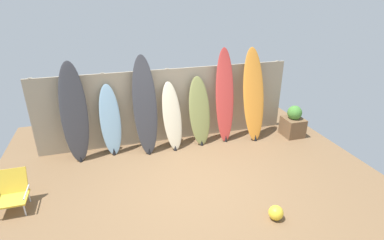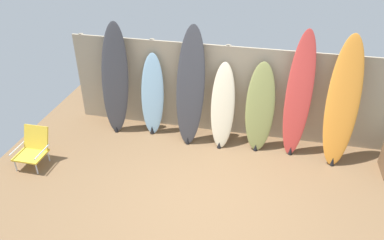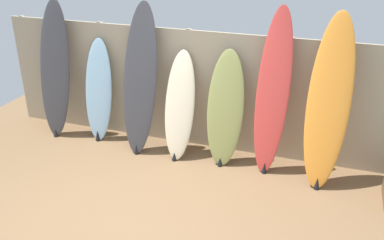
% 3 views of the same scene
% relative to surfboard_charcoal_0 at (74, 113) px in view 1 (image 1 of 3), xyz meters
% --- Properties ---
extents(ground, '(7.68, 7.68, 0.00)m').
position_rel_surfboard_charcoal_0_xyz_m(ground, '(2.11, -1.68, -1.07)').
color(ground, brown).
extents(fence_back, '(6.08, 0.11, 1.80)m').
position_rel_surfboard_charcoal_0_xyz_m(fence_back, '(2.11, 0.33, -0.17)').
color(fence_back, tan).
rests_on(fence_back, ground).
extents(surfboard_charcoal_0, '(0.57, 0.49, 2.16)m').
position_rel_surfboard_charcoal_0_xyz_m(surfboard_charcoal_0, '(0.00, 0.00, 0.00)').
color(surfboard_charcoal_0, '#38383D').
rests_on(surfboard_charcoal_0, ground).
extents(surfboard_skyblue_1, '(0.47, 0.40, 1.60)m').
position_rel_surfboard_charcoal_0_xyz_m(surfboard_skyblue_1, '(0.72, 0.05, -0.29)').
color(surfboard_skyblue_1, '#8CB7D6').
rests_on(surfboard_skyblue_1, ground).
extents(surfboard_charcoal_2, '(0.54, 0.59, 2.20)m').
position_rel_surfboard_charcoal_0_xyz_m(surfboard_charcoal_2, '(1.50, -0.05, 0.01)').
color(surfboard_charcoal_2, '#38383D').
rests_on(surfboard_charcoal_2, ground).
extents(surfboard_cream_3, '(0.49, 0.64, 1.55)m').
position_rel_surfboard_charcoal_0_xyz_m(surfboard_cream_3, '(2.11, -0.04, -0.31)').
color(surfboard_cream_3, beige).
rests_on(surfboard_cream_3, ground).
extents(surfboard_olive_4, '(0.55, 0.51, 1.63)m').
position_rel_surfboard_charcoal_0_xyz_m(surfboard_olive_4, '(2.78, -0.03, -0.27)').
color(surfboard_olive_4, olive).
rests_on(surfboard_olive_4, ground).
extents(surfboard_red_5, '(0.49, 0.51, 2.25)m').
position_rel_surfboard_charcoal_0_xyz_m(surfboard_red_5, '(3.42, -0.01, 0.04)').
color(surfboard_red_5, '#D13D38').
rests_on(surfboard_red_5, ground).
extents(surfboard_orange_6, '(0.56, 0.70, 2.23)m').
position_rel_surfboard_charcoal_0_xyz_m(surfboard_orange_6, '(4.14, -0.10, 0.03)').
color(surfboard_orange_6, orange).
rests_on(surfboard_orange_6, ground).
extents(beach_chair, '(0.50, 0.56, 0.65)m').
position_rel_surfboard_charcoal_0_xyz_m(beach_chair, '(-1.01, -1.44, -0.75)').
color(beach_chair, silver).
rests_on(beach_chair, ground).
extents(planter_box, '(0.48, 0.52, 0.81)m').
position_rel_surfboard_charcoal_0_xyz_m(planter_box, '(5.19, -0.36, -0.72)').
color(planter_box, brown).
rests_on(planter_box, ground).
extents(beach_ball, '(0.24, 0.24, 0.24)m').
position_rel_surfboard_charcoal_0_xyz_m(beach_ball, '(3.15, -2.99, -0.95)').
color(beach_ball, yellow).
rests_on(beach_ball, ground).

